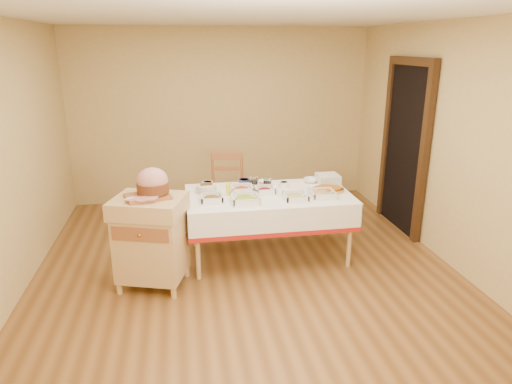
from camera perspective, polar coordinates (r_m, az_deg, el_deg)
The scene contains 23 objects.
room_shell at distance 4.60m, azimuth -1.34°, elevation 4.85°, with size 5.00×5.00×5.00m.
doorway at distance 6.17m, azimuth 18.15°, elevation 5.58°, with size 0.09×1.10×2.20m.
dining_table at distance 5.13m, azimuth 1.54°, elevation -1.91°, with size 1.82×1.02×0.76m.
butcher_cart at distance 4.64m, azimuth -13.00°, elevation -5.45°, with size 0.80×0.73×0.94m.
dining_chair at distance 5.99m, azimuth -3.60°, elevation 0.13°, with size 0.50×0.48×0.99m.
ham_on_board at distance 4.49m, azimuth -12.89°, elevation 0.93°, with size 0.43×0.41×0.29m.
serving_dish_a at distance 4.84m, azimuth -5.57°, elevation -0.80°, with size 0.23×0.23×0.10m.
serving_dish_b at distance 4.78m, azimuth -1.36°, elevation -0.90°, with size 0.29×0.29×0.12m.
serving_dish_c at distance 4.89m, azimuth 4.97°, elevation -0.62°, with size 0.24×0.24×0.10m.
serving_dish_d at distance 5.02m, azimuth 8.30°, elevation -0.23°, with size 0.26×0.26×0.10m.
serving_dish_e at distance 5.10m, azimuth -1.77°, elevation 0.33°, with size 0.25×0.24×0.12m.
serving_dish_f at distance 5.09m, azimuth 1.12°, elevation 0.23°, with size 0.23×0.22×0.10m.
small_bowl_left at distance 5.35m, azimuth -6.08°, elevation 1.03°, with size 0.13×0.13×0.06m.
small_bowl_mid at distance 5.42m, azimuth -1.49°, elevation 1.34°, with size 0.13×0.13×0.06m.
small_bowl_right at distance 5.35m, azimuth 3.51°, elevation 1.04°, with size 0.10×0.10×0.05m.
bowl_white_imported at distance 5.47m, azimuth 1.03°, elevation 1.32°, with size 0.14×0.14×0.03m, color white.
bowl_small_imported at distance 5.52m, azimuth 6.86°, elevation 1.46°, with size 0.17×0.17×0.05m, color white.
preserve_jar_left at distance 5.30m, azimuth -0.31°, elevation 1.26°, with size 0.10×0.10×0.13m.
preserve_jar_right at distance 5.27m, azimuth 1.43°, elevation 1.11°, with size 0.10×0.10×0.12m.
mustard_bottle at distance 5.02m, azimuth -3.49°, elevation 0.38°, with size 0.05×0.05×0.16m.
bread_basket at distance 5.14m, azimuth -6.21°, elevation 0.43°, with size 0.22×0.22×0.10m.
plate_stack at distance 5.51m, azimuth 8.96°, elevation 1.63°, with size 0.26×0.26×0.11m.
brass_platter at distance 5.21m, azimuth 8.94°, elevation 0.31°, with size 0.38×0.27×0.05m.
Camera 1 is at (-0.65, -4.43, 2.35)m, focal length 32.00 mm.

